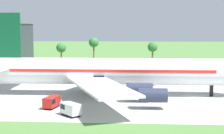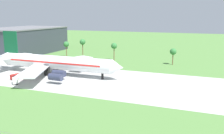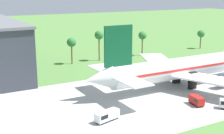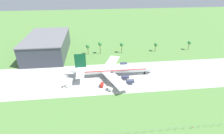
# 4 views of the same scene
# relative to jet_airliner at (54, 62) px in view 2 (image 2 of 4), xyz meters

# --- Properties ---
(ground_plane) EXTENTS (600.00, 600.00, 0.00)m
(ground_plane) POSITION_rel_jet_airliner_xyz_m (20.81, -1.96, -5.63)
(ground_plane) COLOR #517F3D
(taxiway_strip) EXTENTS (320.00, 44.00, 0.02)m
(taxiway_strip) POSITION_rel_jet_airliner_xyz_m (20.81, -1.96, -5.62)
(taxiway_strip) COLOR #B2B2AD
(taxiway_strip) RESTS_ON ground_plane
(jet_airliner) EXTENTS (68.00, 54.42, 19.40)m
(jet_airliner) POSITION_rel_jet_airliner_xyz_m (0.00, 0.00, 0.00)
(jet_airliner) COLOR white
(jet_airliner) RESTS_ON ground_plane
(baggage_tug) EXTENTS (4.32, 4.36, 2.32)m
(baggage_tug) POSITION_rel_jet_airliner_xyz_m (-5.11, -19.54, -4.37)
(baggage_tug) COLOR black
(baggage_tug) RESTS_ON ground_plane
(fuel_truck) EXTENTS (2.85, 4.67, 2.30)m
(fuel_truck) POSITION_rel_jet_airliner_xyz_m (-9.91, -14.03, -4.38)
(fuel_truck) COLOR black
(fuel_truck) RESTS_ON ground_plane
(terminal_building) EXTENTS (36.72, 61.20, 18.17)m
(terminal_building) POSITION_rel_jet_airliner_xyz_m (-58.64, 48.78, 3.47)
(terminal_building) COLOR #333842
(terminal_building) RESTS_ON ground_plane
(palm_tree_row) EXTENTS (106.75, 3.60, 12.30)m
(palm_tree_row) POSITION_rel_jet_airliner_xyz_m (23.12, 43.32, 2.82)
(palm_tree_row) COLOR brown
(palm_tree_row) RESTS_ON ground_plane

